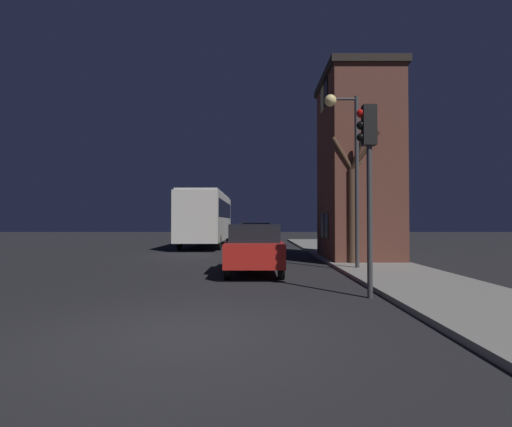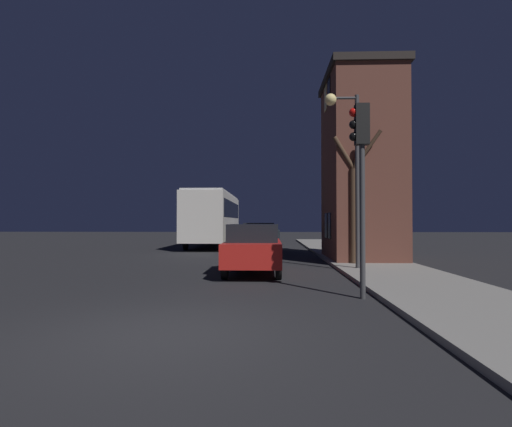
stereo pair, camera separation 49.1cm
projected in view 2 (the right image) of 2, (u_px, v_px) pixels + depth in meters
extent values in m
plane|color=black|center=(164.00, 334.00, 6.01)|extent=(120.00, 120.00, 0.00)
cube|color=brown|center=(361.00, 169.00, 17.41)|extent=(2.85, 4.47, 7.75)
cube|color=black|center=(360.00, 78.00, 17.49)|extent=(3.09, 4.71, 0.30)
cube|color=black|center=(329.00, 226.00, 16.91)|extent=(0.03, 0.70, 1.10)
cube|color=black|center=(326.00, 225.00, 17.91)|extent=(0.03, 0.70, 1.10)
cube|color=black|center=(329.00, 91.00, 17.03)|extent=(0.03, 0.70, 1.10)
cube|color=#F2D172|center=(326.00, 98.00, 18.03)|extent=(0.03, 0.70, 1.10)
cylinder|color=#38383A|center=(357.00, 181.00, 13.59)|extent=(0.14, 0.14, 5.91)
cylinder|color=#38383A|center=(344.00, 98.00, 13.66)|extent=(0.90, 0.09, 0.09)
sphere|color=#F9E08C|center=(330.00, 100.00, 13.68)|extent=(0.41, 0.41, 0.41)
cylinder|color=#38383A|center=(362.00, 221.00, 8.76)|extent=(0.12, 0.12, 3.39)
cube|color=black|center=(362.00, 124.00, 8.80)|extent=(0.30, 0.24, 0.90)
sphere|color=red|center=(354.00, 112.00, 8.81)|extent=(0.20, 0.20, 0.20)
sphere|color=black|center=(354.00, 125.00, 8.81)|extent=(0.20, 0.20, 0.20)
sphere|color=black|center=(354.00, 137.00, 8.80)|extent=(0.20, 0.20, 0.20)
cylinder|color=#473323|center=(354.00, 216.00, 15.16)|extent=(0.33, 0.33, 3.58)
cylinder|color=#473323|center=(361.00, 149.00, 14.91)|extent=(0.64, 0.80, 1.50)
cylinder|color=#473323|center=(364.00, 161.00, 15.26)|extent=(0.94, 0.33, 0.78)
cylinder|color=#473323|center=(344.00, 153.00, 15.20)|extent=(0.89, 0.21, 1.31)
cylinder|color=#473323|center=(367.00, 150.00, 15.00)|extent=(1.08, 0.54, 1.47)
cylinder|color=#473323|center=(355.00, 160.00, 15.47)|extent=(0.39, 0.68, 0.84)
cube|color=beige|center=(214.00, 218.00, 27.39)|extent=(2.56, 10.91, 2.98)
cube|color=black|center=(214.00, 210.00, 27.41)|extent=(2.58, 10.03, 1.07)
cube|color=#B2B2B2|center=(214.00, 195.00, 27.43)|extent=(2.43, 10.36, 0.12)
cylinder|color=black|center=(235.00, 237.00, 30.86)|extent=(0.18, 0.96, 0.96)
cylinder|color=black|center=(205.00, 237.00, 30.95)|extent=(0.18, 0.96, 0.96)
cylinder|color=black|center=(225.00, 242.00, 23.78)|extent=(0.18, 0.96, 0.96)
cylinder|color=black|center=(186.00, 242.00, 23.86)|extent=(0.18, 0.96, 0.96)
cube|color=#B21E19|center=(254.00, 252.00, 13.07)|extent=(1.76, 4.23, 0.71)
cube|color=black|center=(253.00, 233.00, 12.88)|extent=(1.54, 2.20, 0.55)
cylinder|color=black|center=(277.00, 259.00, 14.41)|extent=(0.18, 0.69, 0.69)
cylinder|color=black|center=(233.00, 259.00, 14.47)|extent=(0.18, 0.69, 0.69)
cylinder|color=black|center=(278.00, 268.00, 11.66)|extent=(0.18, 0.69, 0.69)
cylinder|color=black|center=(225.00, 267.00, 11.72)|extent=(0.18, 0.69, 0.69)
cube|color=olive|center=(259.00, 240.00, 21.61)|extent=(1.79, 4.56, 0.69)
cube|color=black|center=(259.00, 228.00, 21.39)|extent=(1.57, 2.37, 0.59)
cylinder|color=black|center=(274.00, 245.00, 23.05)|extent=(0.18, 0.69, 0.69)
cylinder|color=black|center=(246.00, 245.00, 23.11)|extent=(0.18, 0.69, 0.69)
cylinder|color=black|center=(274.00, 248.00, 20.09)|extent=(0.18, 0.69, 0.69)
cylinder|color=black|center=(243.00, 248.00, 20.15)|extent=(0.18, 0.69, 0.69)
cube|color=black|center=(268.00, 235.00, 31.59)|extent=(1.84, 4.25, 0.74)
cube|color=black|center=(268.00, 227.00, 31.39)|extent=(1.62, 2.21, 0.47)
cylinder|color=black|center=(278.00, 239.00, 32.94)|extent=(0.18, 0.60, 0.60)
cylinder|color=black|center=(258.00, 238.00, 33.00)|extent=(0.18, 0.60, 0.60)
cylinder|color=black|center=(278.00, 240.00, 30.18)|extent=(0.18, 0.60, 0.60)
cylinder|color=black|center=(257.00, 240.00, 30.23)|extent=(0.18, 0.60, 0.60)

